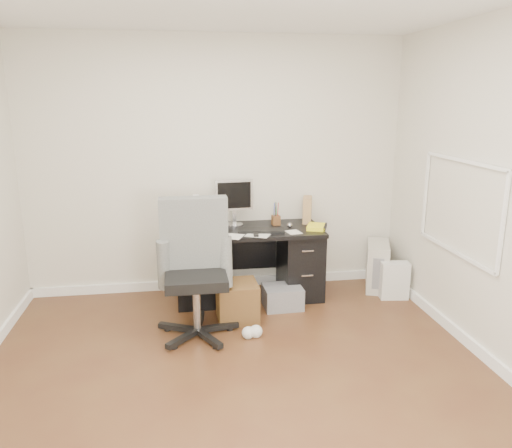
{
  "coord_description": "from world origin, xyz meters",
  "views": [
    {
      "loc": [
        -0.39,
        -3.27,
        2.07
      ],
      "look_at": [
        0.3,
        1.2,
        0.91
      ],
      "focal_mm": 35.0,
      "sensor_mm": 36.0,
      "label": 1
    }
  ],
  "objects": [
    {
      "name": "paper_remote",
      "position": [
        0.35,
        1.39,
        0.76
      ],
      "size": [
        0.29,
        0.26,
        0.02
      ],
      "primitive_type": null,
      "rotation": [
        0.0,
        0.0,
        -0.45
      ],
      "color": "silver",
      "rests_on": "desk"
    },
    {
      "name": "travel_mug",
      "position": [
        -0.39,
        1.68,
        0.84
      ],
      "size": [
        0.08,
        0.08,
        0.17
      ],
      "primitive_type": "cylinder",
      "rotation": [
        0.0,
        0.0,
        -0.09
      ],
      "color": "#153D97",
      "rests_on": "desk"
    },
    {
      "name": "room_shell",
      "position": [
        0.03,
        0.03,
        1.66
      ],
      "size": [
        4.02,
        4.02,
        2.71
      ],
      "color": "beige",
      "rests_on": "ground"
    },
    {
      "name": "computer_mouse",
      "position": [
        0.72,
        1.62,
        0.78
      ],
      "size": [
        0.07,
        0.07,
        0.06
      ],
      "primitive_type": "sphere",
      "rotation": [
        0.0,
        0.0,
        0.28
      ],
      "color": "#AAAAAF",
      "rests_on": "desk"
    },
    {
      "name": "shopping_bag",
      "position": [
        1.8,
        1.38,
        0.2
      ],
      "size": [
        0.32,
        0.24,
        0.4
      ],
      "primitive_type": "cube",
      "rotation": [
        0.0,
        0.0,
        -0.13
      ],
      "color": "silver",
      "rests_on": "ground"
    },
    {
      "name": "loose_papers",
      "position": [
        0.1,
        1.6,
        0.75
      ],
      "size": [
        1.1,
        0.6,
        0.0
      ],
      "primitive_type": null,
      "color": "silver",
      "rests_on": "desk"
    },
    {
      "name": "lcd_monitor",
      "position": [
        0.17,
        1.81,
        1.0
      ],
      "size": [
        0.41,
        0.25,
        0.5
      ],
      "primitive_type": null,
      "rotation": [
        0.0,
        0.0,
        0.07
      ],
      "color": "#AAAAAF",
      "rests_on": "desk"
    },
    {
      "name": "office_chair",
      "position": [
        -0.28,
        0.84,
        0.61
      ],
      "size": [
        0.69,
        0.69,
        1.22
      ],
      "primitive_type": null,
      "rotation": [
        0.0,
        0.0,
        0.0
      ],
      "color": "#4E504E",
      "rests_on": "ground"
    },
    {
      "name": "ground",
      "position": [
        0.0,
        0.0,
        0.0
      ],
      "size": [
        4.0,
        4.0,
        0.0
      ],
      "primitive_type": "plane",
      "color": "#4C2818",
      "rests_on": "ground"
    },
    {
      "name": "pen_cup",
      "position": [
        0.61,
        1.77,
        0.87
      ],
      "size": [
        0.11,
        0.11,
        0.24
      ],
      "primitive_type": null,
      "rotation": [
        0.0,
        0.0,
        0.11
      ],
      "color": "brown",
      "rests_on": "desk"
    },
    {
      "name": "desk",
      "position": [
        0.3,
        1.65,
        0.4
      ],
      "size": [
        1.5,
        0.7,
        0.75
      ],
      "color": "black",
      "rests_on": "ground"
    },
    {
      "name": "wicker_basket",
      "position": [
        0.11,
        1.1,
        0.19
      ],
      "size": [
        0.38,
        0.38,
        0.38
      ],
      "primitive_type": "cube",
      "rotation": [
        0.0,
        0.0,
        0.03
      ],
      "color": "#4D2A17",
      "rests_on": "ground"
    },
    {
      "name": "magazine_file",
      "position": [
        0.96,
        1.84,
        0.89
      ],
      "size": [
        0.18,
        0.26,
        0.27
      ],
      "primitive_type": "cube",
      "rotation": [
        0.0,
        0.0,
        -0.29
      ],
      "color": "olive",
      "rests_on": "desk"
    },
    {
      "name": "yellow_book",
      "position": [
        0.99,
        1.54,
        0.77
      ],
      "size": [
        0.26,
        0.29,
        0.04
      ],
      "primitive_type": "cube",
      "rotation": [
        0.0,
        0.0,
        -0.38
      ],
      "color": "#FFF11B",
      "rests_on": "desk"
    },
    {
      "name": "pc_tower",
      "position": [
        1.74,
        1.69,
        0.26
      ],
      "size": [
        0.4,
        0.56,
        0.51
      ],
      "primitive_type": "cube",
      "rotation": [
        0.0,
        0.0,
        -0.36
      ],
      "color": "beige",
      "rests_on": "ground"
    },
    {
      "name": "keyboard",
      "position": [
        0.41,
        1.51,
        0.76
      ],
      "size": [
        0.49,
        0.24,
        0.03
      ],
      "primitive_type": "cube",
      "rotation": [
        0.0,
        0.0,
        -0.17
      ],
      "color": "black",
      "rests_on": "desk"
    },
    {
      "name": "desk_printer",
      "position": [
        0.59,
        1.33,
        0.11
      ],
      "size": [
        0.39,
        0.32,
        0.22
      ],
      "primitive_type": "cube",
      "rotation": [
        0.0,
        0.0,
        0.03
      ],
      "color": "slate",
      "rests_on": "ground"
    },
    {
      "name": "white_binder",
      "position": [
        -0.22,
        1.82,
        0.91
      ],
      "size": [
        0.14,
        0.28,
        0.32
      ],
      "primitive_type": "cube",
      "rotation": [
        0.0,
        0.0,
        0.05
      ],
      "color": "white",
      "rests_on": "desk"
    }
  ]
}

